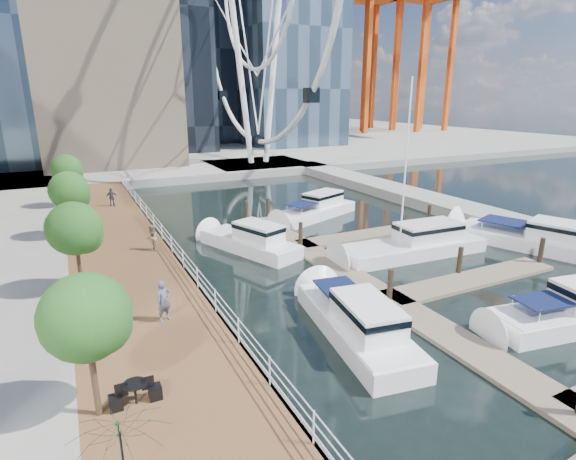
{
  "coord_description": "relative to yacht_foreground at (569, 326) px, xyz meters",
  "views": [
    {
      "loc": [
        -11.33,
        -8.97,
        10.38
      ],
      "look_at": [
        -0.41,
        13.13,
        3.0
      ],
      "focal_mm": 28.0,
      "sensor_mm": 36.0,
      "label": 1
    }
  ],
  "objects": [
    {
      "name": "ground",
      "position": [
        -8.94,
        -2.13,
        0.0
      ],
      "size": [
        520.0,
        520.0,
        0.0
      ],
      "primitive_type": "plane",
      "color": "black",
      "rests_on": "ground"
    },
    {
      "name": "boardwalk",
      "position": [
        -17.94,
        12.87,
        0.5
      ],
      "size": [
        6.0,
        60.0,
        1.0
      ],
      "primitive_type": "cube",
      "color": "brown",
      "rests_on": "ground"
    },
    {
      "name": "seawall",
      "position": [
        -14.94,
        12.87,
        0.5
      ],
      "size": [
        0.25,
        60.0,
        1.0
      ],
      "primitive_type": "cube",
      "color": "#595954",
      "rests_on": "ground"
    },
    {
      "name": "land_far",
      "position": [
        -8.94,
        99.87,
        0.5
      ],
      "size": [
        200.0,
        114.0,
        1.0
      ],
      "primitive_type": "cube",
      "color": "gray",
      "rests_on": "ground"
    },
    {
      "name": "breakwater",
      "position": [
        11.06,
        17.87,
        0.5
      ],
      "size": [
        4.0,
        60.0,
        1.0
      ],
      "primitive_type": "cube",
      "color": "gray",
      "rests_on": "ground"
    },
    {
      "name": "pier",
      "position": [
        5.06,
        49.87,
        0.5
      ],
      "size": [
        14.0,
        12.0,
        1.0
      ],
      "primitive_type": "cube",
      "color": "gray",
      "rests_on": "ground"
    },
    {
      "name": "railing",
      "position": [
        -15.04,
        12.87,
        1.52
      ],
      "size": [
        0.1,
        60.0,
        1.05
      ],
      "primitive_type": null,
      "color": "white",
      "rests_on": "boardwalk"
    },
    {
      "name": "floating_docks",
      "position": [
        -0.98,
        7.85,
        0.49
      ],
      "size": [
        16.0,
        34.0,
        2.6
      ],
      "color": "#6D6051",
      "rests_on": "ground"
    },
    {
      "name": "port_cranes",
      "position": [
        58.72,
        93.54,
        20.0
      ],
      "size": [
        40.0,
        52.0,
        38.0
      ],
      "color": "#D84C14",
      "rests_on": "ground"
    },
    {
      "name": "street_trees",
      "position": [
        -20.34,
        11.87,
        4.29
      ],
      "size": [
        2.6,
        42.6,
        4.6
      ],
      "color": "#3F2B1C",
      "rests_on": "ground"
    },
    {
      "name": "yacht_foreground",
      "position": [
        0.0,
        0.0,
        0.0
      ],
      "size": [
        9.25,
        3.84,
        2.15
      ],
      "primitive_type": null,
      "rotation": [
        0.0,
        0.0,
        1.41
      ],
      "color": "white",
      "rests_on": "ground"
    },
    {
      "name": "pedestrian_near",
      "position": [
        -17.27,
        7.04,
        1.93
      ],
      "size": [
        0.8,
        0.69,
        1.86
      ],
      "primitive_type": "imported",
      "rotation": [
        0.0,
        0.0,
        0.44
      ],
      "color": "#4B4C64",
      "rests_on": "boardwalk"
    },
    {
      "name": "pedestrian_mid",
      "position": [
        -16.05,
        16.75,
        1.83
      ],
      "size": [
        0.85,
        0.96,
        1.66
      ],
      "primitive_type": "imported",
      "rotation": [
        0.0,
        0.0,
        -1.89
      ],
      "color": "gray",
      "rests_on": "boardwalk"
    },
    {
      "name": "pedestrian_far",
      "position": [
        -17.06,
        30.56,
        1.81
      ],
      "size": [
        0.95,
        0.4,
        1.62
      ],
      "primitive_type": "imported",
      "rotation": [
        0.0,
        0.0,
        3.14
      ],
      "color": "#32353F",
      "rests_on": "boardwalk"
    },
    {
      "name": "moored_yachts",
      "position": [
        0.1,
        9.21,
        0.0
      ],
      "size": [
        25.33,
        39.73,
        11.5
      ],
      "color": "silver",
      "rests_on": "ground"
    }
  ]
}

